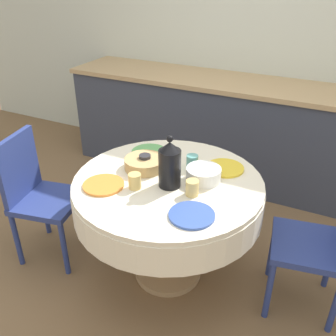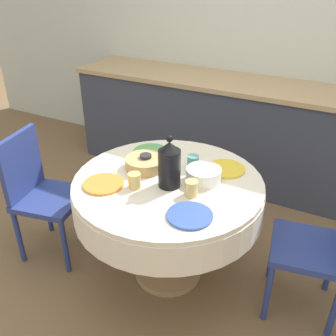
# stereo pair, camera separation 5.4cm
# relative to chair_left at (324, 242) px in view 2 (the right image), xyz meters

# --- Properties ---
(ground_plane) EXTENTS (12.00, 12.00, 0.00)m
(ground_plane) POSITION_rel_chair_left_xyz_m (-0.89, -0.16, -0.50)
(ground_plane) COLOR brown
(wall_back) EXTENTS (7.00, 0.05, 2.60)m
(wall_back) POSITION_rel_chair_left_xyz_m (-0.89, 1.63, 0.80)
(wall_back) COLOR beige
(wall_back) RESTS_ON ground_plane
(kitchen_counter) EXTENTS (3.24, 0.64, 0.93)m
(kitchen_counter) POSITION_rel_chair_left_xyz_m (-0.89, 1.29, -0.03)
(kitchen_counter) COLOR #383D4C
(kitchen_counter) RESTS_ON ground_plane
(dining_table) EXTENTS (1.12, 1.12, 0.73)m
(dining_table) POSITION_rel_chair_left_xyz_m (-0.89, -0.16, 0.10)
(dining_table) COLOR tan
(dining_table) RESTS_ON ground_plane
(chair_left) EXTENTS (0.46, 0.46, 0.89)m
(chair_left) POSITION_rel_chair_left_xyz_m (0.00, 0.00, 0.00)
(chair_left) COLOR navy
(chair_left) RESTS_ON ground_plane
(chair_right) EXTENTS (0.47, 0.47, 0.89)m
(chair_right) POSITION_rel_chair_left_xyz_m (-1.77, -0.34, 0.00)
(chair_right) COLOR navy
(chair_right) RESTS_ON ground_plane
(plate_near_left) EXTENTS (0.23, 0.23, 0.01)m
(plate_near_left) POSITION_rel_chair_left_xyz_m (-1.19, -0.38, 0.24)
(plate_near_left) COLOR orange
(plate_near_left) RESTS_ON dining_table
(cup_near_left) EXTENTS (0.07, 0.07, 0.09)m
(cup_near_left) POSITION_rel_chair_left_xyz_m (-1.02, -0.31, 0.27)
(cup_near_left) COLOR #DBB766
(cup_near_left) RESTS_ON dining_table
(plate_near_right) EXTENTS (0.23, 0.23, 0.01)m
(plate_near_right) POSITION_rel_chair_left_xyz_m (-0.62, -0.42, 0.24)
(plate_near_right) COLOR #3856AD
(plate_near_right) RESTS_ON dining_table
(cup_near_right) EXTENTS (0.07, 0.07, 0.09)m
(cup_near_right) POSITION_rel_chair_left_xyz_m (-0.70, -0.24, 0.27)
(cup_near_right) COLOR #DBB766
(cup_near_right) RESTS_ON dining_table
(plate_far_left) EXTENTS (0.23, 0.23, 0.01)m
(plate_far_left) POSITION_rel_chair_left_xyz_m (-1.15, 0.10, 0.24)
(plate_far_left) COLOR #5BA85B
(plate_far_left) RESTS_ON dining_table
(cup_far_left) EXTENTS (0.07, 0.07, 0.09)m
(cup_far_left) POSITION_rel_chair_left_xyz_m (-1.08, -0.09, 0.27)
(cup_far_left) COLOR #28282D
(cup_far_left) RESTS_ON dining_table
(plate_far_right) EXTENTS (0.23, 0.23, 0.01)m
(plate_far_right) POSITION_rel_chair_left_xyz_m (-0.64, 0.12, 0.24)
(plate_far_right) COLOR yellow
(plate_far_right) RESTS_ON dining_table
(cup_far_right) EXTENTS (0.07, 0.07, 0.09)m
(cup_far_right) POSITION_rel_chair_left_xyz_m (-0.82, 0.04, 0.27)
(cup_far_right) COLOR #5BA39E
(cup_far_right) RESTS_ON dining_table
(coffee_carafe) EXTENTS (0.13, 0.13, 0.31)m
(coffee_carafe) POSITION_rel_chair_left_xyz_m (-0.85, -0.20, 0.36)
(coffee_carafe) COLOR black
(coffee_carafe) RESTS_ON dining_table
(bread_basket) EXTENTS (0.25, 0.25, 0.07)m
(bread_basket) POSITION_rel_chair_left_xyz_m (-1.08, -0.09, 0.26)
(bread_basket) COLOR tan
(bread_basket) RESTS_ON dining_table
(fruit_bowl) EXTENTS (0.20, 0.20, 0.08)m
(fruit_bowl) POSITION_rel_chair_left_xyz_m (-0.70, -0.07, 0.27)
(fruit_bowl) COLOR silver
(fruit_bowl) RESTS_ON dining_table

